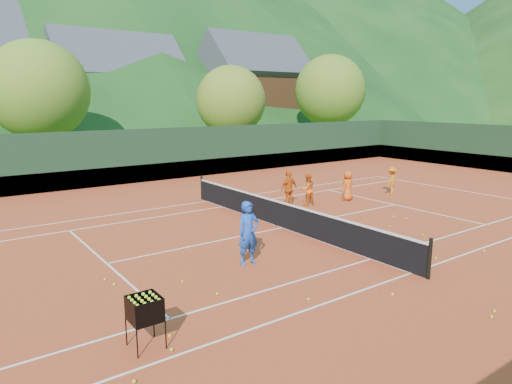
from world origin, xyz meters
TOP-DOWN VIEW (x-y plane):
  - ground at (0.00, 0.00)m, footprint 400.00×400.00m
  - clay_court at (0.00, 0.00)m, footprint 40.00×24.00m
  - coach at (-3.14, -2.34)m, footprint 0.67×0.45m
  - student_a at (3.18, 2.21)m, footprint 0.78×0.66m
  - student_b at (2.38, 2.53)m, footprint 0.95×0.45m
  - student_c at (5.36, 1.86)m, footprint 0.71×0.51m
  - student_d at (8.18, 1.62)m, footprint 1.00×0.78m
  - tennis_ball_0 at (3.28, -5.71)m, footprint 0.07×0.07m
  - tennis_ball_1 at (0.25, -3.51)m, footprint 0.07×0.07m
  - tennis_ball_2 at (1.51, -5.21)m, footprint 0.07×0.07m
  - tennis_ball_3 at (3.23, -3.59)m, footprint 0.07×0.07m
  - tennis_ball_4 at (-5.29, -2.51)m, footprint 0.07×0.07m
  - tennis_ball_5 at (2.25, -2.52)m, footprint 0.07×0.07m
  - tennis_ball_7 at (4.65, -1.89)m, footprint 0.07×0.07m
  - tennis_ball_8 at (-0.85, -8.07)m, footprint 0.07×0.07m
  - tennis_ball_9 at (-6.72, -4.81)m, footprint 0.07×0.07m
  - tennis_ball_10 at (3.17, -2.26)m, footprint 0.07×0.07m
  - tennis_ball_11 at (-6.76, -1.68)m, footprint 0.07×0.07m
  - tennis_ball_12 at (-7.83, -5.83)m, footprint 0.07×0.07m
  - tennis_ball_13 at (-4.96, -3.67)m, footprint 0.07×0.07m
  - tennis_ball_14 at (-1.60, -6.10)m, footprint 0.07×0.07m
  - tennis_ball_19 at (-6.92, -5.30)m, footprint 0.07×0.07m
  - tennis_ball_20 at (-3.41, -5.15)m, footprint 0.07×0.07m
  - tennis_ball_21 at (4.51, -1.39)m, footprint 0.07×0.07m
  - tennis_ball_22 at (-6.84, -1.22)m, footprint 0.07×0.07m
  - tennis_ball_24 at (-0.52, -7.97)m, footprint 0.07×0.07m
  - court_lines at (0.00, 0.00)m, footprint 23.83×11.03m
  - tennis_net at (0.00, 0.00)m, footprint 0.10×12.07m
  - perimeter_fence at (0.00, 0.00)m, footprint 40.40×24.24m
  - ball_hopper at (-7.23, -4.89)m, footprint 0.57×0.57m
  - chalet_mid at (6.00, 34.00)m, footprint 12.65×8.82m
  - chalet_right at (20.00, 30.00)m, footprint 11.50×8.82m
  - tree_b at (-4.00, 20.00)m, footprint 6.40×6.40m
  - tree_c at (10.00, 19.00)m, footprint 5.60×5.60m
  - tree_d at (22.00, 20.00)m, footprint 6.80×6.80m

SIDE VIEW (x-z plane):
  - ground at x=0.00m, z-range 0.00..0.00m
  - clay_court at x=0.00m, z-range 0.00..0.02m
  - court_lines at x=0.00m, z-range 0.02..0.03m
  - tennis_ball_0 at x=3.28m, z-range 0.02..0.09m
  - tennis_ball_1 at x=0.25m, z-range 0.02..0.09m
  - tennis_ball_2 at x=1.51m, z-range 0.02..0.09m
  - tennis_ball_3 at x=3.23m, z-range 0.02..0.09m
  - tennis_ball_4 at x=-5.29m, z-range 0.02..0.09m
  - tennis_ball_5 at x=2.25m, z-range 0.02..0.09m
  - tennis_ball_7 at x=4.65m, z-range 0.02..0.09m
  - tennis_ball_8 at x=-0.85m, z-range 0.02..0.09m
  - tennis_ball_9 at x=-6.72m, z-range 0.02..0.09m
  - tennis_ball_10 at x=3.17m, z-range 0.02..0.09m
  - tennis_ball_11 at x=-6.76m, z-range 0.02..0.09m
  - tennis_ball_12 at x=-7.83m, z-range 0.02..0.09m
  - tennis_ball_13 at x=-4.96m, z-range 0.02..0.09m
  - tennis_ball_14 at x=-1.60m, z-range 0.02..0.09m
  - tennis_ball_19 at x=-6.92m, z-range 0.02..0.09m
  - tennis_ball_20 at x=-3.41m, z-range 0.02..0.09m
  - tennis_ball_21 at x=4.51m, z-range 0.02..0.09m
  - tennis_ball_22 at x=-6.84m, z-range 0.02..0.09m
  - tennis_ball_24 at x=-0.52m, z-range 0.02..0.09m
  - tennis_net at x=0.00m, z-range -0.03..1.07m
  - student_d at x=8.18m, z-range 0.02..1.38m
  - student_c at x=5.36m, z-range 0.02..1.39m
  - student_a at x=3.18m, z-range 0.02..1.43m
  - ball_hopper at x=-7.23m, z-range 0.27..1.27m
  - student_b at x=2.38m, z-range 0.02..1.59m
  - coach at x=-3.14m, z-range 0.02..1.83m
  - perimeter_fence at x=0.00m, z-range -0.23..2.77m
  - tree_c at x=10.00m, z-range 0.87..8.22m
  - chalet_mid at x=6.00m, z-range -0.74..10.72m
  - tree_b at x=-4.00m, z-range 0.99..9.39m
  - chalet_right at x=20.00m, z-range -0.70..11.21m
  - tree_d at x=22.00m, z-range 1.06..9.98m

